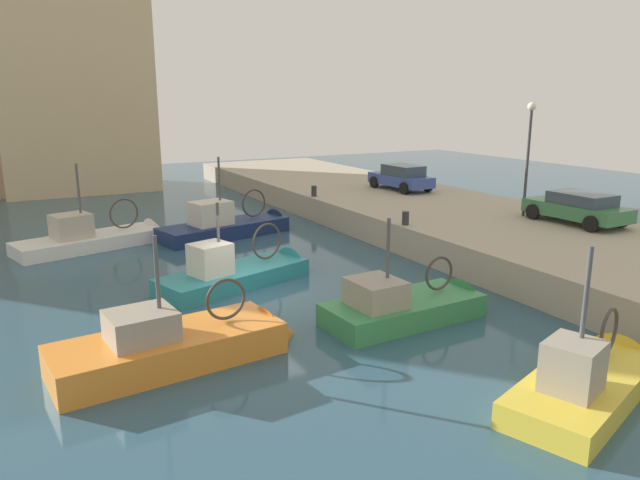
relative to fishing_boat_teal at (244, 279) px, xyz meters
name	(u,v)px	position (x,y,z in m)	size (l,w,h in m)	color
water_surface	(256,295)	(-0.15, -1.46, -0.13)	(80.00, 80.00, 0.00)	#2D5166
quay_wall	(516,238)	(11.35, -1.46, 0.47)	(9.00, 56.00, 1.20)	#ADA08C
fishing_boat_teal	(244,279)	(0.00, 0.00, 0.00)	(6.37, 3.53, 3.77)	teal
fishing_boat_orange	(185,357)	(-3.53, -5.22, -0.02)	(6.35, 2.53, 4.09)	orange
fishing_boat_green	(413,314)	(3.09, -5.53, -0.01)	(5.54, 2.26, 3.94)	#388951
fishing_boat_yellow	(589,388)	(3.74, -10.98, 0.00)	(5.73, 3.43, 4.28)	gold
fishing_boat_navy	(232,232)	(2.10, 7.02, 0.03)	(7.04, 3.42, 4.57)	navy
fishing_boat_white	(99,243)	(-3.64, 7.62, 0.01)	(6.94, 3.61, 4.50)	white
parked_car_green	(578,207)	(13.55, -2.52, 1.75)	(2.03, 4.18, 1.28)	#387547
parked_car_blue	(401,177)	(12.48, 8.20, 1.79)	(2.00, 4.06, 1.39)	#334C9E
mooring_bollard_south	(406,218)	(7.20, 0.54, 1.35)	(0.28, 0.28, 0.55)	#2D2D33
mooring_bollard_mid	(314,191)	(7.20, 8.54, 1.35)	(0.28, 0.28, 0.55)	#2D2D33
quay_streetlamp	(529,140)	(12.85, -0.34, 4.33)	(0.36, 0.36, 4.83)	#38383D
waterfront_building_west	(72,79)	(-2.22, 25.24, 7.27)	(9.88, 7.11, 14.74)	#D1B284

